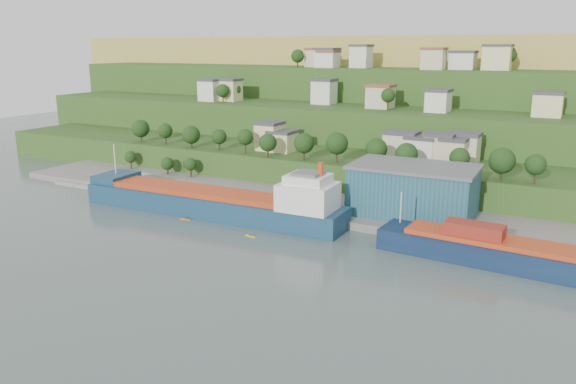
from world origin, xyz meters
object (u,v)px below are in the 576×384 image
Objects in this scene: cargo_ship_near at (218,204)px; kayak_orange at (185,219)px; caravan at (141,178)px; cargo_ship_far at (536,259)px; warehouse at (413,190)px.

cargo_ship_near is 26.18× the size of kayak_orange.
cargo_ship_near is at bearing 42.05° from kayak_orange.
kayak_orange is at bearing -21.34° from caravan.
cargo_ship_near is 1.27× the size of cargo_ship_far.
warehouse reaches higher than kayak_orange.
cargo_ship_near reaches higher than caravan.
cargo_ship_near is 42.31m from caravan.
warehouse is at bearing 15.71° from kayak_orange.
caravan is (-39.88, 14.11, -0.30)m from cargo_ship_near.
cargo_ship_near is at bearing -158.86° from warehouse.
kayak_orange is at bearing -154.42° from warehouse.
caravan is (-117.88, 15.13, 0.26)m from cargo_ship_far.
cargo_ship_far is 20.63× the size of kayak_orange.
cargo_ship_near is at bearing -177.31° from cargo_ship_far.
warehouse is (46.83, 19.37, 5.33)m from cargo_ship_near.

